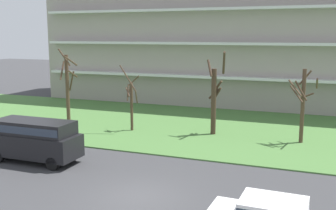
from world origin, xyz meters
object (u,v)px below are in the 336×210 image
(tree_right, at_px, (303,102))
(van_black_center_left, at_px, (34,137))
(tree_far_left, at_px, (68,84))
(tree_left, at_px, (131,101))
(tree_center, at_px, (214,97))

(tree_right, bearing_deg, van_black_center_left, -145.66)
(tree_far_left, relative_size, van_black_center_left, 1.15)
(tree_far_left, xyz_separation_m, tree_right, (18.16, -0.30, -0.32))
(tree_left, distance_m, van_black_center_left, 8.71)
(tree_right, distance_m, van_black_center_left, 16.65)
(tree_left, bearing_deg, tree_far_left, 169.23)
(tree_center, xyz_separation_m, van_black_center_left, (-7.78, -9.60, -1.33))
(tree_far_left, distance_m, tree_center, 12.24)
(tree_center, xyz_separation_m, tree_right, (5.92, -0.24, 0.04))
(tree_far_left, xyz_separation_m, van_black_center_left, (4.45, -9.67, -1.69))
(tree_far_left, height_order, tree_center, tree_far_left)
(tree_left, bearing_deg, van_black_center_left, -102.32)
(van_black_center_left, bearing_deg, tree_center, -129.15)
(van_black_center_left, bearing_deg, tree_far_left, -65.39)
(tree_far_left, height_order, van_black_center_left, tree_far_left)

